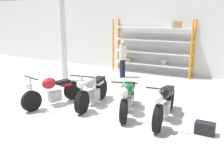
{
  "coord_description": "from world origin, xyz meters",
  "views": [
    {
      "loc": [
        3.47,
        -5.79,
        2.62
      ],
      "look_at": [
        0.0,
        0.4,
        0.7
      ],
      "focal_mm": 40.0,
      "sensor_mm": 36.0,
      "label": 1
    }
  ],
  "objects_px": {
    "motorcycle_green": "(127,96)",
    "person_browsing": "(123,56)",
    "shelving_rack": "(152,46)",
    "toolbox": "(205,128)",
    "motorcycle_red": "(52,91)",
    "motorcycle_silver": "(92,90)",
    "motorcycle_black": "(165,102)"
  },
  "relations": [
    {
      "from": "motorcycle_green",
      "to": "person_browsing",
      "type": "height_order",
      "value": "person_browsing"
    },
    {
      "from": "shelving_rack",
      "to": "motorcycle_green",
      "type": "relative_size",
      "value": 1.94
    },
    {
      "from": "motorcycle_green",
      "to": "person_browsing",
      "type": "xyz_separation_m",
      "value": [
        -2.06,
        3.77,
        0.47
      ]
    },
    {
      "from": "motorcycle_green",
      "to": "toolbox",
      "type": "xyz_separation_m",
      "value": [
        2.13,
        -0.31,
        -0.35
      ]
    },
    {
      "from": "motorcycle_red",
      "to": "motorcycle_silver",
      "type": "distance_m",
      "value": 1.22
    },
    {
      "from": "shelving_rack",
      "to": "motorcycle_red",
      "type": "height_order",
      "value": "shelving_rack"
    },
    {
      "from": "shelving_rack",
      "to": "person_browsing",
      "type": "height_order",
      "value": "shelving_rack"
    },
    {
      "from": "motorcycle_black",
      "to": "person_browsing",
      "type": "height_order",
      "value": "person_browsing"
    },
    {
      "from": "motorcycle_red",
      "to": "toolbox",
      "type": "bearing_deg",
      "value": 106.56
    },
    {
      "from": "motorcycle_red",
      "to": "shelving_rack",
      "type": "bearing_deg",
      "value": -176.9
    },
    {
      "from": "shelving_rack",
      "to": "motorcycle_green",
      "type": "xyz_separation_m",
      "value": [
        1.22,
        -5.13,
        -0.82
      ]
    },
    {
      "from": "toolbox",
      "to": "motorcycle_red",
      "type": "bearing_deg",
      "value": -177.09
    },
    {
      "from": "shelving_rack",
      "to": "motorcycle_black",
      "type": "height_order",
      "value": "shelving_rack"
    },
    {
      "from": "motorcycle_black",
      "to": "person_browsing",
      "type": "relative_size",
      "value": 1.35
    },
    {
      "from": "motorcycle_silver",
      "to": "person_browsing",
      "type": "relative_size",
      "value": 1.25
    },
    {
      "from": "shelving_rack",
      "to": "motorcycle_silver",
      "type": "bearing_deg",
      "value": -89.75
    },
    {
      "from": "person_browsing",
      "to": "toolbox",
      "type": "xyz_separation_m",
      "value": [
        4.19,
        -4.08,
        -0.82
      ]
    },
    {
      "from": "shelving_rack",
      "to": "motorcycle_black",
      "type": "distance_m",
      "value": 5.67
    },
    {
      "from": "person_browsing",
      "to": "motorcycle_green",
      "type": "bearing_deg",
      "value": 129.03
    },
    {
      "from": "motorcycle_red",
      "to": "motorcycle_green",
      "type": "height_order",
      "value": "motorcycle_green"
    },
    {
      "from": "motorcycle_red",
      "to": "toolbox",
      "type": "height_order",
      "value": "motorcycle_red"
    },
    {
      "from": "motorcycle_black",
      "to": "toolbox",
      "type": "relative_size",
      "value": 5.02
    },
    {
      "from": "motorcycle_green",
      "to": "person_browsing",
      "type": "distance_m",
      "value": 4.32
    },
    {
      "from": "motorcycle_red",
      "to": "motorcycle_black",
      "type": "height_order",
      "value": "motorcycle_black"
    },
    {
      "from": "shelving_rack",
      "to": "person_browsing",
      "type": "relative_size",
      "value": 2.35
    },
    {
      "from": "motorcycle_black",
      "to": "toolbox",
      "type": "distance_m",
      "value": 1.17
    },
    {
      "from": "motorcycle_green",
      "to": "motorcycle_black",
      "type": "relative_size",
      "value": 0.89
    },
    {
      "from": "motorcycle_silver",
      "to": "toolbox",
      "type": "height_order",
      "value": "motorcycle_silver"
    },
    {
      "from": "motorcycle_black",
      "to": "toolbox",
      "type": "height_order",
      "value": "motorcycle_black"
    },
    {
      "from": "motorcycle_red",
      "to": "person_browsing",
      "type": "relative_size",
      "value": 1.25
    },
    {
      "from": "motorcycle_silver",
      "to": "motorcycle_green",
      "type": "bearing_deg",
      "value": 79.45
    },
    {
      "from": "shelving_rack",
      "to": "motorcycle_silver",
      "type": "height_order",
      "value": "shelving_rack"
    }
  ]
}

